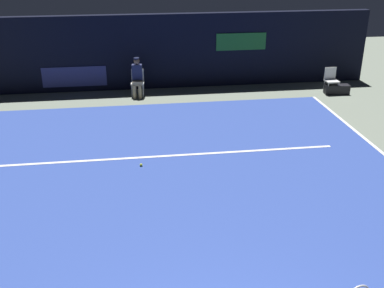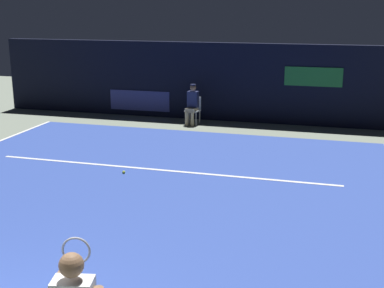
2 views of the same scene
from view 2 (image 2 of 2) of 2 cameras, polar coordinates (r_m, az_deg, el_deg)
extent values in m
plane|color=gray|center=(10.42, -7.48, -6.41)|extent=(31.77, 31.77, 0.00)
cube|color=#2D479E|center=(10.42, -7.48, -6.38)|extent=(10.75, 12.31, 0.01)
cube|color=white|center=(12.31, -3.55, -2.86)|extent=(8.38, 0.10, 0.01)
cube|color=black|center=(17.59, 2.80, 6.85)|extent=(15.73, 0.30, 2.60)
cube|color=navy|center=(18.37, -5.76, 4.77)|extent=(2.20, 0.04, 0.70)
cube|color=#1E6B2D|center=(16.97, 13.18, 7.20)|extent=(1.80, 0.04, 0.60)
sphere|color=#8C6647|center=(4.68, -13.10, -12.82)|extent=(0.22, 0.22, 0.22)
cylinder|color=#8C6647|center=(5.05, -14.44, -14.21)|extent=(0.19, 0.51, 0.09)
cylinder|color=black|center=(5.30, -13.44, -12.67)|extent=(0.09, 0.30, 0.03)
torus|color=#B2B2B7|center=(5.54, -12.60, -11.36)|extent=(0.30, 0.09, 0.30)
cube|color=white|center=(16.97, 0.06, 3.69)|extent=(0.48, 0.44, 0.04)
cube|color=white|center=(17.11, 0.31, 4.57)|extent=(0.42, 0.07, 0.42)
cylinder|color=#B2B2B7|center=(16.93, -0.74, 2.87)|extent=(0.03, 0.03, 0.46)
cylinder|color=#B2B2B7|center=(16.80, 0.45, 2.77)|extent=(0.03, 0.03, 0.46)
cylinder|color=#B2B2B7|center=(17.24, -0.31, 3.09)|extent=(0.03, 0.03, 0.46)
cylinder|color=#B2B2B7|center=(17.11, 0.86, 2.99)|extent=(0.03, 0.03, 0.46)
cube|color=tan|center=(16.89, -0.04, 3.77)|extent=(0.36, 0.43, 0.14)
cylinder|color=tan|center=(16.82, -0.55, 2.78)|extent=(0.11, 0.11, 0.46)
cylinder|color=tan|center=(16.75, 0.02, 2.74)|extent=(0.11, 0.11, 0.46)
cube|color=#23284C|center=(16.94, 0.11, 4.94)|extent=(0.36, 0.25, 0.52)
sphere|color=#8C6647|center=(16.88, 0.12, 6.21)|extent=(0.20, 0.20, 0.20)
cylinder|color=#141933|center=(16.87, 0.12, 6.52)|extent=(0.19, 0.19, 0.04)
sphere|color=#CCE033|center=(12.13, -7.51, -3.08)|extent=(0.07, 0.07, 0.07)
camera|label=1|loc=(5.01, -70.80, 19.01)|focal=43.55mm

